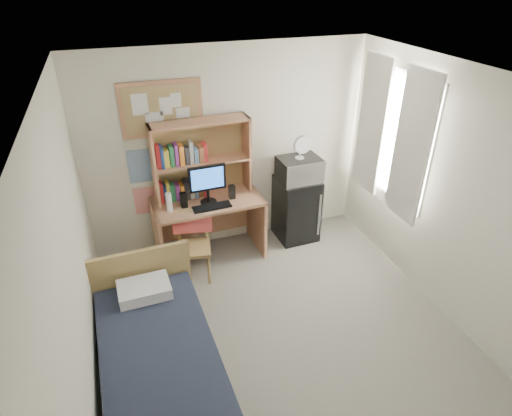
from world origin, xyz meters
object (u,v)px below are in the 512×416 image
object	(u,v)px
mini_fridge	(296,208)
bed	(162,372)
desk_fan	(300,148)
speaker_left	(184,200)
monitor	(208,185)
desk_chair	(194,248)
desk	(209,229)
speaker_right	(232,192)
bulletin_board	(162,109)
microwave	(299,169)

from	to	relation	value
mini_fridge	bed	xyz separation A→B (m)	(-2.13, -1.97, -0.17)
mini_fridge	desk_fan	size ratio (longest dim) A/B	3.12
speaker_left	bed	bearing A→B (deg)	-110.23
desk_fan	monitor	bearing A→B (deg)	-176.74
desk_chair	bed	bearing A→B (deg)	-101.21
desk_fan	speaker_left	bearing A→B (deg)	-177.32
desk_fan	mini_fridge	bearing A→B (deg)	90.00
monitor	speaker_left	bearing A→B (deg)	-180.00
desk	speaker_left	world-z (taller)	speaker_left
speaker_right	desk_fan	bearing A→B (deg)	3.95
speaker_left	desk_fan	bearing A→B (deg)	2.42
bed	monitor	bearing A→B (deg)	62.19
bed	speaker_right	world-z (taller)	speaker_right
desk	speaker_right	world-z (taller)	speaker_right
bulletin_board	bed	bearing A→B (deg)	-102.63
desk_chair	mini_fridge	distance (m)	1.57
bed	speaker_left	xyz separation A→B (m)	(0.59, 1.82, 0.66)
bulletin_board	monitor	world-z (taller)	bulletin_board
bulletin_board	desk_chair	bearing A→B (deg)	-80.38
speaker_left	desk_fan	xyz separation A→B (m)	(1.54, 0.12, 0.41)
bulletin_board	mini_fridge	xyz separation A→B (m)	(1.63, -0.27, -1.48)
bed	speaker_left	world-z (taller)	speaker_left
monitor	microwave	xyz separation A→B (m)	(1.24, 0.11, -0.03)
microwave	mini_fridge	bearing A→B (deg)	90.00
mini_fridge	bulletin_board	bearing A→B (deg)	168.83
desk_chair	monitor	world-z (taller)	monitor
bed	monitor	xyz separation A→B (m)	(0.89, 1.83, 0.80)
speaker_right	desk_fan	size ratio (longest dim) A/B	0.61
speaker_left	bulletin_board	bearing A→B (deg)	100.64
desk_chair	microwave	size ratio (longest dim) A/B	1.62
desk	monitor	world-z (taller)	monitor
monitor	bulletin_board	bearing A→B (deg)	132.46
mini_fridge	speaker_left	distance (m)	1.62
bulletin_board	mini_fridge	size ratio (longest dim) A/B	1.06
bulletin_board	speaker_left	xyz separation A→B (m)	(0.09, -0.41, -0.99)
bulletin_board	monitor	xyz separation A→B (m)	(0.39, -0.40, -0.85)
speaker_right	desk	bearing A→B (deg)	168.69
desk_chair	microwave	xyz separation A→B (m)	(1.51, 0.41, 0.61)
desk	bed	size ratio (longest dim) A/B	0.68
speaker_right	microwave	distance (m)	0.95
mini_fridge	monitor	bearing A→B (deg)	-175.82
speaker_right	microwave	bearing A→B (deg)	3.95
desk_chair	mini_fridge	bearing A→B (deg)	26.74
speaker_right	microwave	world-z (taller)	microwave
desk	monitor	size ratio (longest dim) A/B	2.80
microwave	desk_fan	distance (m)	0.30
speaker_left	desk_fan	distance (m)	1.60
bulletin_board	speaker_left	bearing A→B (deg)	-77.16
mini_fridge	desk_fan	bearing A→B (deg)	-90.00
bulletin_board	mini_fridge	distance (m)	2.22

